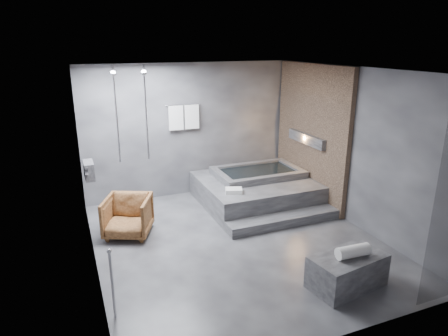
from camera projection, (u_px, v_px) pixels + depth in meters
name	position (u px, v px, depth m)	size (l,w,h in m)	color
room	(254.00, 136.00, 6.51)	(5.00, 5.04, 2.82)	#2C2C2E
tub_deck	(255.00, 191.00, 8.26)	(2.20, 2.00, 0.50)	#303133
tub_step	(284.00, 220.00, 7.27)	(2.20, 0.36, 0.18)	#303133
concrete_bench	(347.00, 271.00, 5.41)	(1.03, 0.57, 0.46)	#313134
driftwood_chair	(128.00, 216.00, 6.82)	(0.74, 0.76, 0.69)	#422410
rolled_towel	(353.00, 251.00, 5.28)	(0.17, 0.17, 0.47)	white
deck_towel	(234.00, 191.00, 7.45)	(0.31, 0.23, 0.08)	silver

